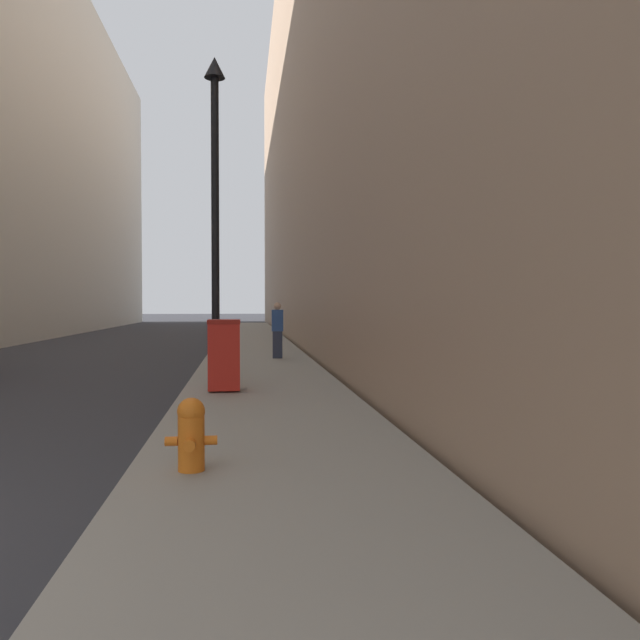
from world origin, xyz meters
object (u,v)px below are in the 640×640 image
at_px(lamppost, 215,194).
at_px(trash_bin, 224,355).
at_px(pedestrian_on_sidewalk, 277,330).
at_px(fire_hydrant, 191,432).

bearing_deg(lamppost, trash_bin, -83.31).
xyz_separation_m(trash_bin, pedestrian_on_sidewalk, (1.34, 6.69, 0.15)).
bearing_deg(trash_bin, lamppost, 96.69).
relative_size(fire_hydrant, trash_bin, 0.54).
distance_m(fire_hydrant, trash_bin, 5.46).
xyz_separation_m(fire_hydrant, lamppost, (-0.08, 7.48, 3.58)).
distance_m(lamppost, pedestrian_on_sidewalk, 5.83).
relative_size(fire_hydrant, lamppost, 0.10).
bearing_deg(pedestrian_on_sidewalk, trash_bin, -101.33).
relative_size(trash_bin, lamppost, 0.19).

